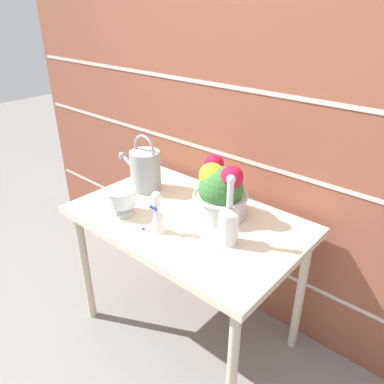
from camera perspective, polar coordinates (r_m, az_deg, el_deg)
The scene contains 9 objects.
ground_plane at distance 2.26m, azimuth -0.62°, elevation -20.11°, with size 12.00×12.00×0.00m, color gray.
brick_wall at distance 1.96m, azimuth 7.83°, elevation 10.33°, with size 3.60×0.08×2.20m.
patio_table at distance 1.83m, azimuth -0.72°, elevation -5.92°, with size 1.11×0.70×0.74m.
watering_can at distance 2.02m, azimuth -7.18°, elevation 3.45°, with size 0.31×0.16×0.31m.
crystal_pedestal_bowl at distance 1.80m, azimuth -10.71°, elevation -0.91°, with size 0.15×0.15×0.13m.
flower_planter at distance 1.75m, azimuth 4.31°, elevation 0.10°, with size 0.26×0.26×0.28m.
glass_decanter at distance 1.56m, azimuth 5.62°, elevation -4.48°, with size 0.08×0.08×0.32m.
figurine_vase at distance 1.65m, azimuth -5.34°, elevation -3.60°, with size 0.08×0.08×0.20m.
fallen_petal at distance 1.70m, azimuth -7.41°, elevation -5.60°, with size 0.01×0.01×0.01m.
Camera 1 is at (1.02, -1.14, 1.66)m, focal length 35.00 mm.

